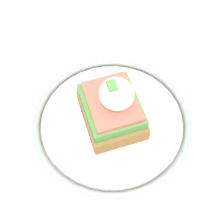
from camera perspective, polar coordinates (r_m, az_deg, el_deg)
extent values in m
cube|color=beige|center=(0.46, -3.72, -8.65)|extent=(0.96, 0.82, 0.03)
cylinder|color=beige|center=(1.07, 9.58, 9.26)|extent=(0.06, 0.06, 0.71)
cylinder|color=silver|center=(0.47, 0.00, -1.91)|extent=(0.21, 0.21, 0.01)
torus|color=gray|center=(0.46, 0.00, -1.61)|extent=(0.24, 0.24, 0.01)
cube|color=brown|center=(0.45, 0.00, -0.54)|extent=(0.10, 0.08, 0.02)
cube|color=#427A38|center=(0.43, -0.11, 1.15)|extent=(0.09, 0.08, 0.02)
cube|color=#9E5647|center=(0.43, -0.03, 1.98)|extent=(0.08, 0.07, 0.01)
ellipsoid|color=white|center=(0.41, 0.84, 3.33)|extent=(0.05, 0.05, 0.04)
cube|color=#47843D|center=(0.39, 0.00, 4.88)|extent=(0.02, 0.01, 0.00)
cube|color=silver|center=(0.56, -6.91, 11.16)|extent=(0.03, 0.12, 0.00)
cube|color=silver|center=(0.56, 1.19, 11.78)|extent=(0.03, 0.04, 0.00)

